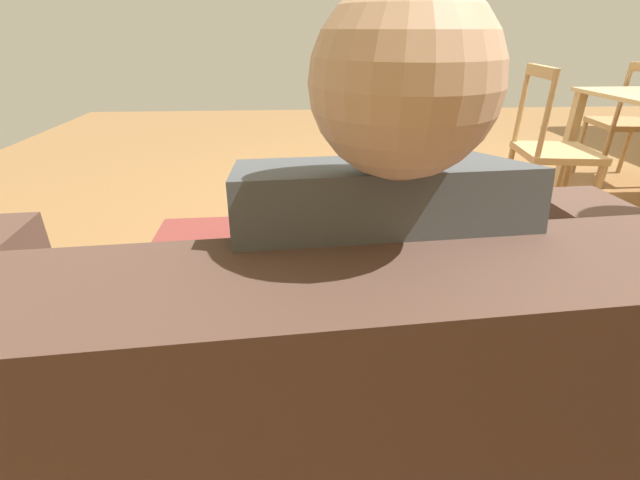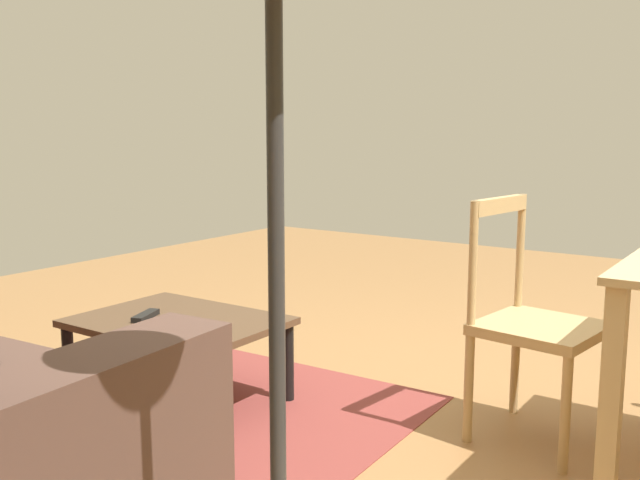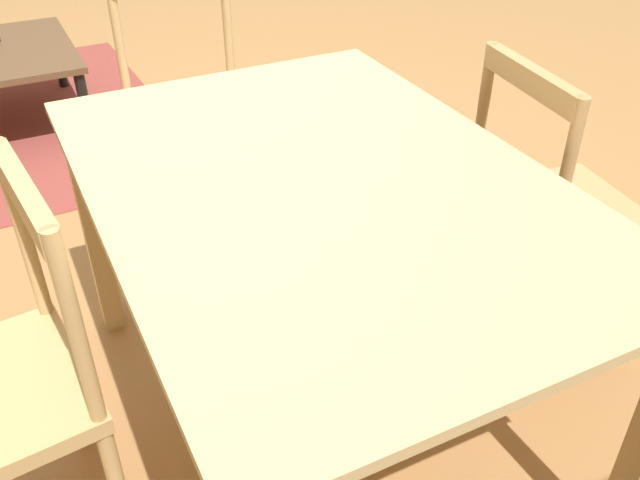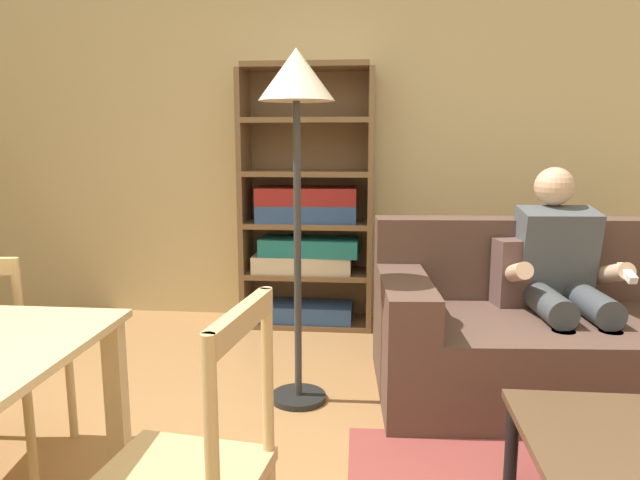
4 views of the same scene
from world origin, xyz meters
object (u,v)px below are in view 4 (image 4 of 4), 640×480
Objects in this scene: couch at (570,332)px; bookshelf at (307,221)px; person_lounging at (562,277)px; floor_lamp at (297,108)px.

bookshelf is at bearing 146.88° from couch.
person_lounging is 0.64× the size of bookshelf.
bookshelf is at bearing 94.61° from floor_lamp.
floor_lamp is (-1.41, -0.27, 1.14)m from couch.
floor_lamp is (-1.36, -0.31, 0.86)m from person_lounging.
couch is 1.83m from floor_lamp.
person_lounging is 1.63m from floor_lamp.
person_lounging is (-0.05, 0.04, 0.28)m from couch.
person_lounging is at bearing 141.83° from couch.
bookshelf is 1.44m from floor_lamp.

